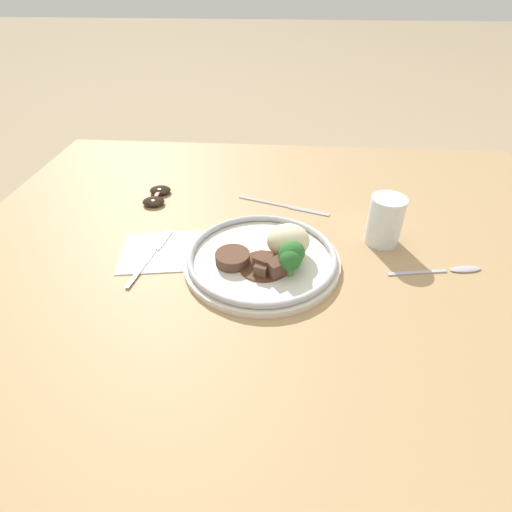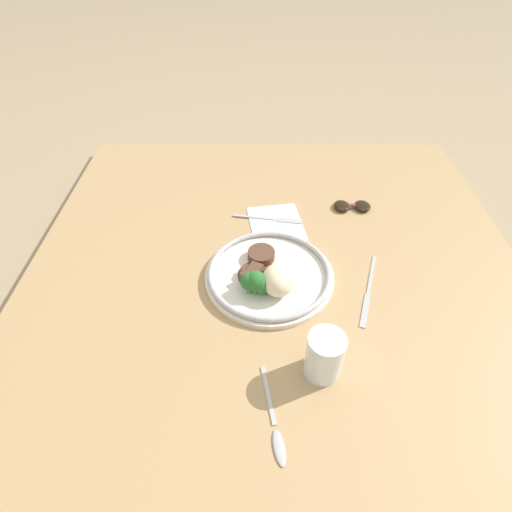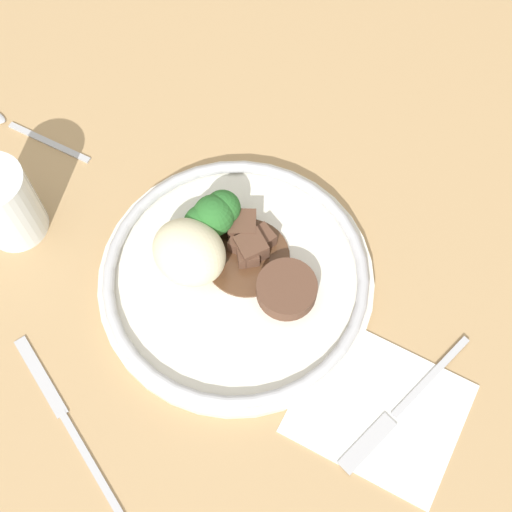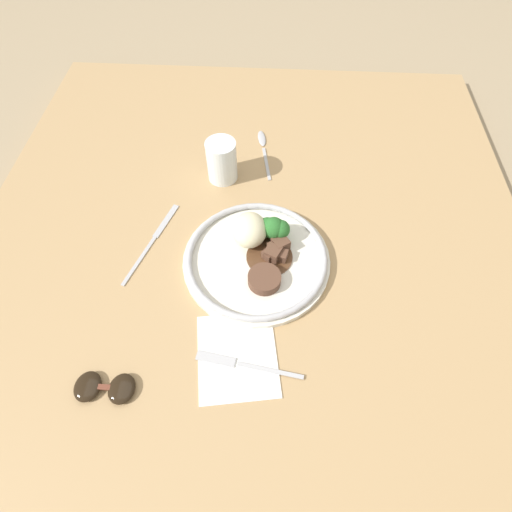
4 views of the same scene
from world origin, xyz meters
name	(u,v)px [view 2 (image 2 of 4)]	position (x,y,z in m)	size (l,w,h in m)	color
ground_plane	(276,300)	(0.00, 0.00, 0.00)	(8.00, 8.00, 0.00)	#998466
dining_table	(277,295)	(0.00, 0.00, 0.02)	(1.27, 1.11, 0.04)	tan
napkin	(276,224)	(-0.22, 0.01, 0.04)	(0.17, 0.15, 0.00)	white
plate	(269,275)	(-0.02, -0.02, 0.06)	(0.28, 0.28, 0.07)	silver
juice_glass	(324,357)	(0.19, 0.07, 0.08)	(0.07, 0.07, 0.09)	yellow
fork	(275,219)	(-0.23, 0.00, 0.04)	(0.04, 0.18, 0.00)	#ADADB2
knife	(368,292)	(0.01, 0.19, 0.04)	(0.20, 0.08, 0.00)	#ADADB2
spoon	(276,433)	(0.30, -0.01, 0.04)	(0.17, 0.04, 0.01)	#ADADB2
sunglasses	(352,206)	(-0.29, 0.21, 0.04)	(0.05, 0.10, 0.01)	black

